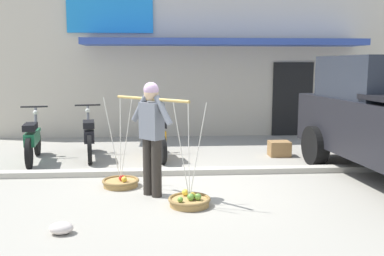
# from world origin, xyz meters

# --- Properties ---
(ground_plane) EXTENTS (90.00, 90.00, 0.00)m
(ground_plane) POSITION_xyz_m (0.00, 0.00, 0.00)
(ground_plane) COLOR #9E998C
(sidewalk_curb) EXTENTS (20.00, 0.24, 0.10)m
(sidewalk_curb) POSITION_xyz_m (0.00, 0.70, 0.05)
(sidewalk_curb) COLOR #BAB4A5
(sidewalk_curb) RESTS_ON ground
(fruit_vendor) EXTENTS (1.07, 1.05, 1.70)m
(fruit_vendor) POSITION_xyz_m (-0.55, -0.51, 0.98)
(fruit_vendor) COLOR #2D2823
(fruit_vendor) RESTS_ON ground
(fruit_basket_left_side) EXTENTS (0.59, 0.59, 1.45)m
(fruit_basket_left_side) POSITION_xyz_m (-1.07, -0.00, 0.08)
(fruit_basket_left_side) COLOR #B2894C
(fruit_basket_left_side) RESTS_ON ground
(fruit_basket_right_side) EXTENTS (0.59, 0.59, 1.45)m
(fruit_basket_right_side) POSITION_xyz_m (-0.02, -1.02, 0.08)
(fruit_basket_right_side) COLOR #B2894C
(fruit_basket_right_side) RESTS_ON ground
(motorcycle_nearest_shop) EXTENTS (0.54, 1.81, 1.09)m
(motorcycle_nearest_shop) POSITION_xyz_m (-2.98, 1.88, 0.45)
(motorcycle_nearest_shop) COLOR black
(motorcycle_nearest_shop) RESTS_ON ground
(motorcycle_second_in_row) EXTENTS (0.55, 1.81, 1.09)m
(motorcycle_second_in_row) POSITION_xyz_m (-1.92, 2.17, 0.45)
(motorcycle_second_in_row) COLOR black
(motorcycle_second_in_row) RESTS_ON ground
(motorcycle_third_in_row) EXTENTS (0.57, 1.80, 1.09)m
(motorcycle_third_in_row) POSITION_xyz_m (-0.51, 2.09, 0.45)
(motorcycle_third_in_row) COLOR black
(motorcycle_third_in_row) RESTS_ON ground
(storefront_building) EXTENTS (13.00, 6.00, 4.20)m
(storefront_building) POSITION_xyz_m (1.22, 7.21, 2.10)
(storefront_building) COLOR beige
(storefront_building) RESTS_ON ground
(plastic_litter_bag) EXTENTS (0.28, 0.22, 0.14)m
(plastic_litter_bag) POSITION_xyz_m (-1.57, -1.91, 0.07)
(plastic_litter_bag) COLOR silver
(plastic_litter_bag) RESTS_ON ground
(wooden_crate) EXTENTS (0.44, 0.36, 0.32)m
(wooden_crate) POSITION_xyz_m (2.11, 2.08, 0.16)
(wooden_crate) COLOR olive
(wooden_crate) RESTS_ON ground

